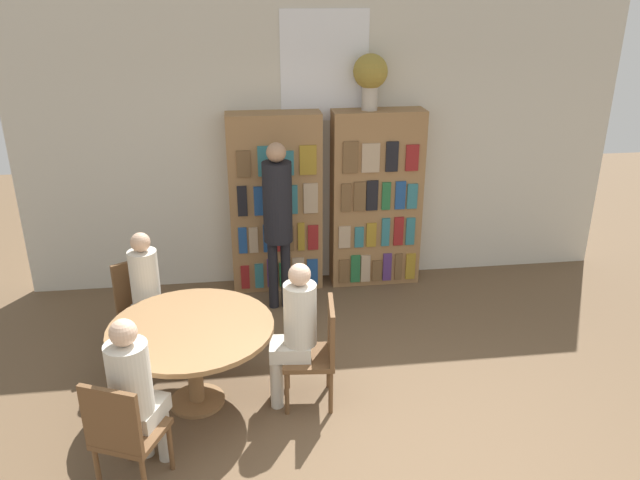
{
  "coord_description": "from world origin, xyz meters",
  "views": [
    {
      "loc": [
        -0.89,
        -3.22,
        3.13
      ],
      "look_at": [
        -0.24,
        1.77,
        1.05
      ],
      "focal_mm": 35.0,
      "sensor_mm": 36.0,
      "label": 1
    }
  ],
  "objects_px": {
    "chair_near_camera": "(123,431)",
    "librarian_standing": "(278,210)",
    "seated_reader_right": "(295,327)",
    "seated_reader_left": "(148,292)",
    "reading_table": "(192,338)",
    "bookshelf_left": "(276,204)",
    "seated_reader_back": "(135,388)",
    "chair_left_side": "(142,304)",
    "flower_vase": "(370,75)",
    "bookshelf_right": "(376,199)",
    "chair_far_side": "(318,349)"
  },
  "relations": [
    {
      "from": "bookshelf_left",
      "to": "chair_near_camera",
      "type": "bearing_deg",
      "value": -111.9
    },
    {
      "from": "chair_near_camera",
      "to": "librarian_standing",
      "type": "relative_size",
      "value": 0.5
    },
    {
      "from": "bookshelf_left",
      "to": "flower_vase",
      "type": "height_order",
      "value": "flower_vase"
    },
    {
      "from": "bookshelf_right",
      "to": "librarian_standing",
      "type": "height_order",
      "value": "bookshelf_right"
    },
    {
      "from": "chair_left_side",
      "to": "librarian_standing",
      "type": "distance_m",
      "value": 1.56
    },
    {
      "from": "seated_reader_back",
      "to": "chair_near_camera",
      "type": "bearing_deg",
      "value": -90.0
    },
    {
      "from": "flower_vase",
      "to": "seated_reader_left",
      "type": "relative_size",
      "value": 0.46
    },
    {
      "from": "chair_near_camera",
      "to": "seated_reader_back",
      "type": "distance_m",
      "value": 0.28
    },
    {
      "from": "bookshelf_right",
      "to": "flower_vase",
      "type": "height_order",
      "value": "flower_vase"
    },
    {
      "from": "bookshelf_left",
      "to": "chair_near_camera",
      "type": "distance_m",
      "value": 3.19
    },
    {
      "from": "chair_near_camera",
      "to": "seated_reader_right",
      "type": "bearing_deg",
      "value": 58.27
    },
    {
      "from": "flower_vase",
      "to": "reading_table",
      "type": "bearing_deg",
      "value": -131.02
    },
    {
      "from": "bookshelf_left",
      "to": "seated_reader_back",
      "type": "xyz_separation_m",
      "value": [
        -1.11,
        -2.76,
        -0.27
      ]
    },
    {
      "from": "chair_near_camera",
      "to": "chair_far_side",
      "type": "xyz_separation_m",
      "value": [
        1.36,
        0.8,
        0.0
      ]
    },
    {
      "from": "flower_vase",
      "to": "chair_left_side",
      "type": "relative_size",
      "value": 0.64
    },
    {
      "from": "chair_far_side",
      "to": "librarian_standing",
      "type": "relative_size",
      "value": 0.5
    },
    {
      "from": "seated_reader_right",
      "to": "librarian_standing",
      "type": "xyz_separation_m",
      "value": [
        -0.01,
        1.61,
        0.38
      ]
    },
    {
      "from": "flower_vase",
      "to": "chair_left_side",
      "type": "xyz_separation_m",
      "value": [
        -2.27,
        -1.2,
        -1.8
      ]
    },
    {
      "from": "bookshelf_left",
      "to": "chair_left_side",
      "type": "bearing_deg",
      "value": -137.1
    },
    {
      "from": "bookshelf_right",
      "to": "seated_reader_right",
      "type": "distance_m",
      "value": 2.39
    },
    {
      "from": "bookshelf_left",
      "to": "chair_left_side",
      "type": "distance_m",
      "value": 1.82
    },
    {
      "from": "chair_left_side",
      "to": "seated_reader_left",
      "type": "xyz_separation_m",
      "value": [
        0.09,
        -0.16,
        0.19
      ]
    },
    {
      "from": "seated_reader_left",
      "to": "seated_reader_back",
      "type": "height_order",
      "value": "seated_reader_back"
    },
    {
      "from": "reading_table",
      "to": "seated_reader_right",
      "type": "distance_m",
      "value": 0.8
    },
    {
      "from": "flower_vase",
      "to": "librarian_standing",
      "type": "relative_size",
      "value": 0.32
    },
    {
      "from": "flower_vase",
      "to": "chair_far_side",
      "type": "bearing_deg",
      "value": -110.63
    },
    {
      "from": "flower_vase",
      "to": "seated_reader_back",
      "type": "relative_size",
      "value": 0.46
    },
    {
      "from": "seated_reader_right",
      "to": "seated_reader_left",
      "type": "bearing_deg",
      "value": 63.03
    },
    {
      "from": "bookshelf_left",
      "to": "bookshelf_right",
      "type": "height_order",
      "value": "same"
    },
    {
      "from": "bookshelf_right",
      "to": "seated_reader_left",
      "type": "xyz_separation_m",
      "value": [
        -2.28,
        -1.35,
        -0.29
      ]
    },
    {
      "from": "chair_far_side",
      "to": "librarian_standing",
      "type": "height_order",
      "value": "librarian_standing"
    },
    {
      "from": "seated_reader_right",
      "to": "seated_reader_back",
      "type": "bearing_deg",
      "value": 126.1
    },
    {
      "from": "reading_table",
      "to": "seated_reader_right",
      "type": "height_order",
      "value": "seated_reader_right"
    },
    {
      "from": "bookshelf_left",
      "to": "chair_far_side",
      "type": "xyz_separation_m",
      "value": [
        0.18,
        -2.13,
        -0.48
      ]
    },
    {
      "from": "chair_near_camera",
      "to": "seated_reader_left",
      "type": "xyz_separation_m",
      "value": [
        -0.01,
        1.58,
        0.19
      ]
    },
    {
      "from": "chair_left_side",
      "to": "seated_reader_left",
      "type": "bearing_deg",
      "value": 90.0
    },
    {
      "from": "reading_table",
      "to": "chair_left_side",
      "type": "bearing_deg",
      "value": 120.54
    },
    {
      "from": "reading_table",
      "to": "seated_reader_left",
      "type": "xyz_separation_m",
      "value": [
        -0.4,
        0.68,
        0.07
      ]
    },
    {
      "from": "bookshelf_right",
      "to": "chair_far_side",
      "type": "height_order",
      "value": "bookshelf_right"
    },
    {
      "from": "librarian_standing",
      "to": "chair_far_side",
      "type": "bearing_deg",
      "value": -83.3
    },
    {
      "from": "flower_vase",
      "to": "seated_reader_back",
      "type": "bearing_deg",
      "value": -127.05
    },
    {
      "from": "chair_near_camera",
      "to": "seated_reader_back",
      "type": "height_order",
      "value": "seated_reader_back"
    },
    {
      "from": "reading_table",
      "to": "chair_near_camera",
      "type": "relative_size",
      "value": 1.46
    },
    {
      "from": "chair_left_side",
      "to": "bookshelf_left",
      "type": "bearing_deg",
      "value": -167.64
    },
    {
      "from": "bookshelf_left",
      "to": "seated_reader_left",
      "type": "distance_m",
      "value": 1.82
    },
    {
      "from": "seated_reader_back",
      "to": "librarian_standing",
      "type": "relative_size",
      "value": 0.7
    },
    {
      "from": "chair_near_camera",
      "to": "librarian_standing",
      "type": "height_order",
      "value": "librarian_standing"
    },
    {
      "from": "reading_table",
      "to": "chair_far_side",
      "type": "height_order",
      "value": "chair_far_side"
    },
    {
      "from": "chair_left_side",
      "to": "seated_reader_back",
      "type": "relative_size",
      "value": 0.72
    },
    {
      "from": "flower_vase",
      "to": "chair_near_camera",
      "type": "relative_size",
      "value": 0.64
    }
  ]
}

